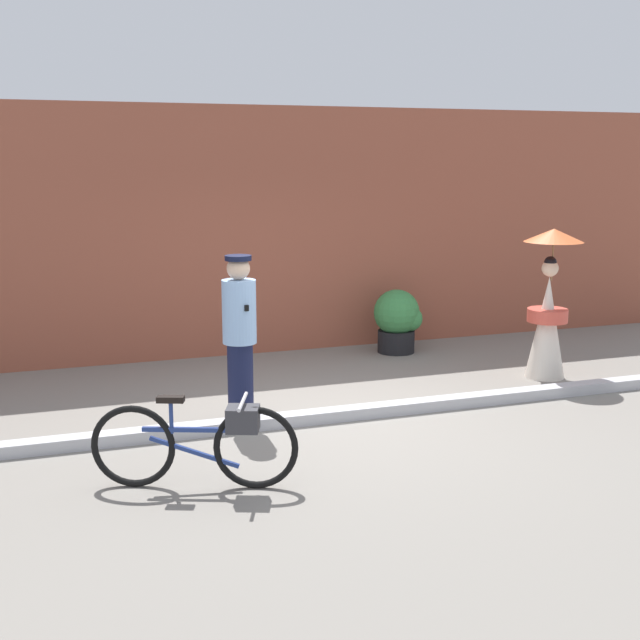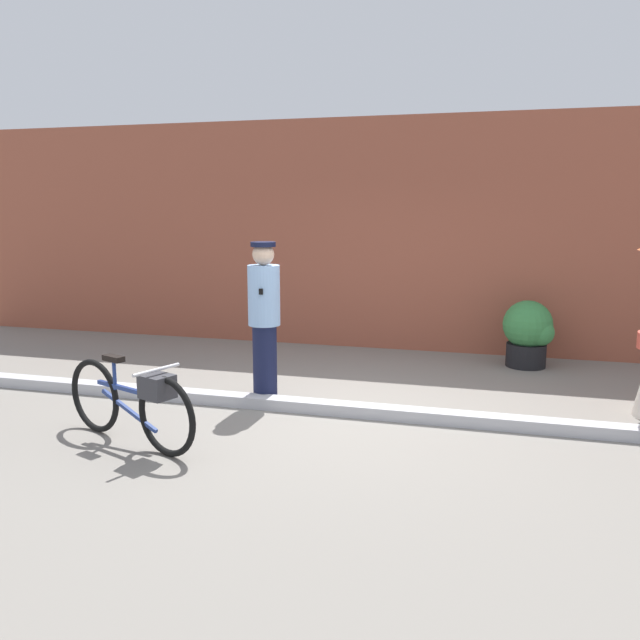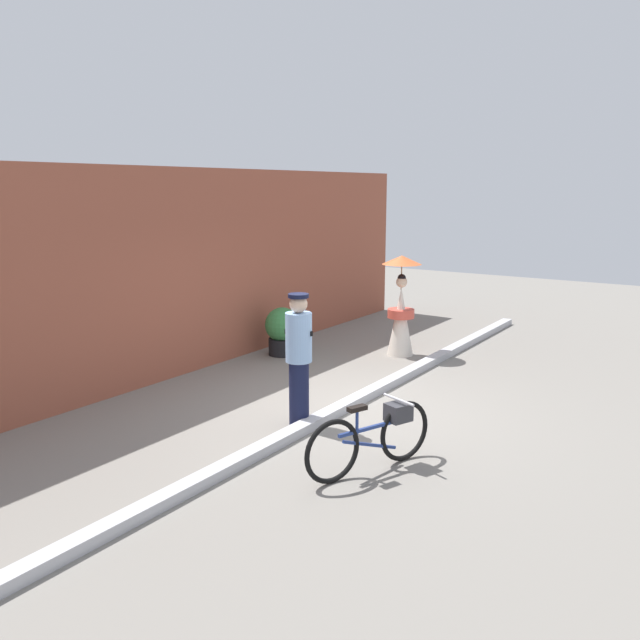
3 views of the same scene
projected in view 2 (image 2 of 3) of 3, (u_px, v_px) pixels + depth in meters
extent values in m
plane|color=gray|center=(336.00, 414.00, 6.51)|extent=(30.00, 30.00, 0.00)
cube|color=brown|center=(391.00, 235.00, 9.39)|extent=(14.00, 0.40, 3.36)
cube|color=#B2B2B7|center=(336.00, 408.00, 6.50)|extent=(14.00, 0.20, 0.12)
torus|color=black|center=(166.00, 417.00, 5.35)|extent=(0.67, 0.30, 0.70)
torus|color=black|center=(95.00, 396.00, 5.94)|extent=(0.67, 0.30, 0.70)
cube|color=navy|center=(128.00, 389.00, 5.62)|extent=(0.80, 0.34, 0.04)
cube|color=navy|center=(129.00, 410.00, 5.66)|extent=(0.70, 0.30, 0.27)
cylinder|color=navy|center=(114.00, 374.00, 5.71)|extent=(0.03, 0.03, 0.29)
cube|color=black|center=(113.00, 358.00, 5.68)|extent=(0.24, 0.16, 0.05)
cylinder|color=silver|center=(156.00, 370.00, 5.34)|extent=(0.20, 0.46, 0.03)
cube|color=#333338|center=(157.00, 386.00, 5.37)|extent=(0.32, 0.30, 0.20)
cylinder|color=#141938|center=(265.00, 364.00, 6.84)|extent=(0.26, 0.26, 0.85)
cylinder|color=#8CB2E0|center=(264.00, 295.00, 6.71)|extent=(0.34, 0.34, 0.64)
sphere|color=#D8B293|center=(263.00, 254.00, 6.63)|extent=(0.23, 0.23, 0.23)
cylinder|color=black|center=(263.00, 244.00, 6.62)|extent=(0.26, 0.26, 0.05)
cube|color=black|center=(264.00, 289.00, 6.70)|extent=(0.11, 0.38, 0.06)
cylinder|color=black|center=(526.00, 355.00, 8.42)|extent=(0.51, 0.51, 0.31)
sphere|color=#387F42|center=(528.00, 324.00, 8.34)|extent=(0.64, 0.64, 0.64)
sphere|color=#387F42|center=(541.00, 332.00, 8.23)|extent=(0.35, 0.35, 0.35)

